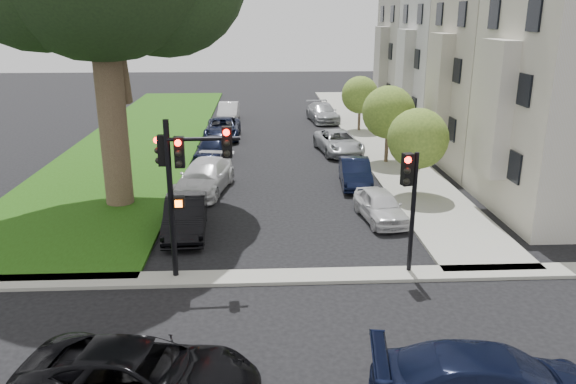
{
  "coord_description": "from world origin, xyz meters",
  "views": [
    {
      "loc": [
        -0.98,
        -14.53,
        8.24
      ],
      "look_at": [
        0.0,
        5.0,
        2.0
      ],
      "focal_mm": 35.0,
      "sensor_mm": 36.0,
      "label": 1
    }
  ],
  "objects_px": {
    "car_parked_2": "(339,142)",
    "car_cross_near": "(140,378)",
    "car_parked_1": "(355,173)",
    "car_parked_6": "(205,177)",
    "car_parked_5": "(185,216)",
    "car_parked_4": "(323,112)",
    "traffic_signal_secondary": "(410,191)",
    "traffic_signal_main": "(183,171)",
    "small_tree_a": "(418,139)",
    "small_tree_c": "(360,95)",
    "small_tree_b": "(388,112)",
    "car_parked_9": "(229,112)",
    "car_parked_0": "(380,206)",
    "car_parked_7": "(213,148)",
    "car_parked_8": "(223,128)"
  },
  "relations": [
    {
      "from": "small_tree_c",
      "to": "car_parked_8",
      "type": "bearing_deg",
      "value": -169.34
    },
    {
      "from": "car_parked_4",
      "to": "car_parked_8",
      "type": "distance_m",
      "value": 9.62
    },
    {
      "from": "small_tree_a",
      "to": "traffic_signal_secondary",
      "type": "relative_size",
      "value": 1.01
    },
    {
      "from": "car_parked_5",
      "to": "car_parked_4",
      "type": "bearing_deg",
      "value": 67.99
    },
    {
      "from": "car_parked_0",
      "to": "car_parked_8",
      "type": "bearing_deg",
      "value": 107.57
    },
    {
      "from": "car_parked_1",
      "to": "traffic_signal_main",
      "type": "bearing_deg",
      "value": -121.64
    },
    {
      "from": "small_tree_a",
      "to": "car_parked_6",
      "type": "xyz_separation_m",
      "value": [
        -9.89,
        1.29,
        -2.03
      ]
    },
    {
      "from": "car_parked_4",
      "to": "car_parked_9",
      "type": "height_order",
      "value": "car_parked_9"
    },
    {
      "from": "traffic_signal_main",
      "to": "car_parked_5",
      "type": "xyz_separation_m",
      "value": [
        -0.55,
        3.88,
        -2.88
      ]
    },
    {
      "from": "traffic_signal_main",
      "to": "car_parked_1",
      "type": "relative_size",
      "value": 1.3
    },
    {
      "from": "car_parked_0",
      "to": "car_parked_7",
      "type": "distance_m",
      "value": 12.98
    },
    {
      "from": "small_tree_c",
      "to": "car_parked_5",
      "type": "xyz_separation_m",
      "value": [
        -10.14,
        -19.42,
        -1.94
      ]
    },
    {
      "from": "car_parked_6",
      "to": "car_cross_near",
      "type": "bearing_deg",
      "value": -79.33
    },
    {
      "from": "small_tree_a",
      "to": "small_tree_c",
      "type": "relative_size",
      "value": 1.05
    },
    {
      "from": "small_tree_b",
      "to": "car_parked_9",
      "type": "relative_size",
      "value": 1.01
    },
    {
      "from": "traffic_signal_secondary",
      "to": "car_parked_2",
      "type": "height_order",
      "value": "traffic_signal_secondary"
    },
    {
      "from": "car_parked_6",
      "to": "car_parked_7",
      "type": "bearing_deg",
      "value": 101.18
    },
    {
      "from": "car_cross_near",
      "to": "car_parked_0",
      "type": "distance_m",
      "value": 13.6
    },
    {
      "from": "car_parked_4",
      "to": "car_parked_7",
      "type": "bearing_deg",
      "value": -129.21
    },
    {
      "from": "car_parked_4",
      "to": "car_parked_6",
      "type": "relative_size",
      "value": 0.96
    },
    {
      "from": "car_parked_5",
      "to": "car_parked_9",
      "type": "relative_size",
      "value": 1.0
    },
    {
      "from": "small_tree_a",
      "to": "small_tree_b",
      "type": "bearing_deg",
      "value": 90.0
    },
    {
      "from": "small_tree_b",
      "to": "small_tree_c",
      "type": "bearing_deg",
      "value": 90.0
    },
    {
      "from": "car_parked_1",
      "to": "car_parked_2",
      "type": "xyz_separation_m",
      "value": [
        0.11,
        6.9,
        0.02
      ]
    },
    {
      "from": "car_cross_near",
      "to": "car_parked_0",
      "type": "xyz_separation_m",
      "value": [
        7.6,
        11.28,
        -0.09
      ]
    },
    {
      "from": "car_parked_6",
      "to": "car_parked_4",
      "type": "bearing_deg",
      "value": 77.58
    },
    {
      "from": "car_parked_1",
      "to": "car_parked_8",
      "type": "distance_m",
      "value": 13.61
    },
    {
      "from": "small_tree_a",
      "to": "car_parked_9",
      "type": "relative_size",
      "value": 0.95
    },
    {
      "from": "car_parked_0",
      "to": "car_parked_4",
      "type": "relative_size",
      "value": 0.76
    },
    {
      "from": "traffic_signal_main",
      "to": "car_parked_9",
      "type": "xyz_separation_m",
      "value": [
        -0.11,
        28.16,
        -2.88
      ]
    },
    {
      "from": "car_parked_2",
      "to": "car_parked_1",
      "type": "bearing_deg",
      "value": -98.64
    },
    {
      "from": "small_tree_a",
      "to": "traffic_signal_main",
      "type": "xyz_separation_m",
      "value": [
        -9.59,
        -8.01,
        0.82
      ]
    },
    {
      "from": "car_parked_2",
      "to": "car_parked_9",
      "type": "bearing_deg",
      "value": 115.21
    },
    {
      "from": "car_parked_2",
      "to": "car_cross_near",
      "type": "bearing_deg",
      "value": -115.64
    },
    {
      "from": "traffic_signal_main",
      "to": "car_parked_4",
      "type": "height_order",
      "value": "traffic_signal_main"
    },
    {
      "from": "car_parked_2",
      "to": "car_parked_8",
      "type": "relative_size",
      "value": 0.98
    },
    {
      "from": "car_parked_1",
      "to": "car_parked_4",
      "type": "distance_m",
      "value": 17.46
    },
    {
      "from": "car_parked_0",
      "to": "car_parked_7",
      "type": "bearing_deg",
      "value": 119.47
    },
    {
      "from": "small_tree_b",
      "to": "car_parked_5",
      "type": "bearing_deg",
      "value": -134.68
    },
    {
      "from": "small_tree_c",
      "to": "car_cross_near",
      "type": "distance_m",
      "value": 31.27
    },
    {
      "from": "traffic_signal_secondary",
      "to": "traffic_signal_main",
      "type": "bearing_deg",
      "value": 179.66
    },
    {
      "from": "car_parked_8",
      "to": "car_parked_1",
      "type": "bearing_deg",
      "value": -57.42
    },
    {
      "from": "car_parked_8",
      "to": "traffic_signal_main",
      "type": "bearing_deg",
      "value": -89.28
    },
    {
      "from": "car_parked_2",
      "to": "car_parked_6",
      "type": "distance_m",
      "value": 10.65
    },
    {
      "from": "small_tree_c",
      "to": "car_parked_0",
      "type": "distance_m",
      "value": 18.58
    },
    {
      "from": "car_cross_near",
      "to": "car_parked_2",
      "type": "height_order",
      "value": "car_cross_near"
    },
    {
      "from": "small_tree_b",
      "to": "car_parked_8",
      "type": "xyz_separation_m",
      "value": [
        -9.77,
        7.33,
        -2.26
      ]
    },
    {
      "from": "traffic_signal_main",
      "to": "car_parked_1",
      "type": "height_order",
      "value": "traffic_signal_main"
    },
    {
      "from": "small_tree_b",
      "to": "car_parked_5",
      "type": "height_order",
      "value": "small_tree_b"
    },
    {
      "from": "car_parked_4",
      "to": "car_parked_7",
      "type": "relative_size",
      "value": 1.18
    }
  ]
}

